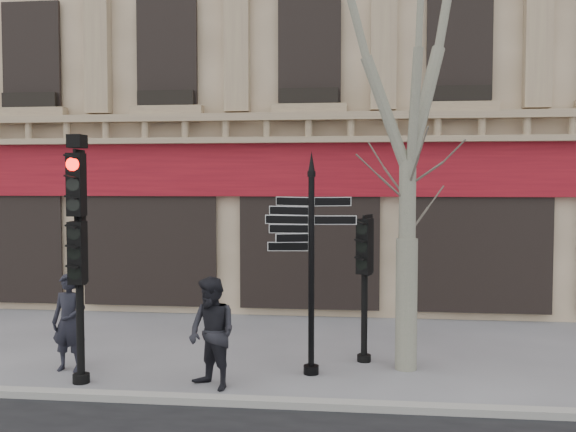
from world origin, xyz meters
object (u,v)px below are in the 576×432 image
object	(u,v)px
plane_tree	(409,8)
pedestrian_a	(69,322)
pedestrian_b	(212,333)
fingerpost	(311,225)
traffic_signal_secondary	(365,262)
traffic_signal_main	(79,227)

from	to	relation	value
plane_tree	pedestrian_a	distance (m)	8.02
pedestrian_a	pedestrian_b	bearing A→B (deg)	-9.92
fingerpost	traffic_signal_secondary	world-z (taller)	fingerpost
fingerpost	traffic_signal_main	distance (m)	3.84
traffic_signal_main	pedestrian_a	world-z (taller)	traffic_signal_main
fingerpost	pedestrian_b	world-z (taller)	fingerpost
traffic_signal_secondary	plane_tree	distance (m)	4.51
fingerpost	pedestrian_a	size ratio (longest dim) A/B	2.23
fingerpost	plane_tree	distance (m)	4.08
fingerpost	traffic_signal_secondary	xyz separation A→B (m)	(0.91, 0.88, -0.73)
traffic_signal_main	plane_tree	world-z (taller)	plane_tree
fingerpost	traffic_signal_main	xyz separation A→B (m)	(-3.73, -0.91, -0.00)
traffic_signal_secondary	pedestrian_b	distance (m)	3.18
traffic_signal_secondary	plane_tree	xyz separation A→B (m)	(0.73, -0.40, 4.44)
pedestrian_b	plane_tree	bearing A→B (deg)	60.43
traffic_signal_main	plane_tree	bearing A→B (deg)	9.22
pedestrian_a	pedestrian_b	world-z (taller)	pedestrian_b
fingerpost	traffic_signal_main	size ratio (longest dim) A/B	0.94
traffic_signal_secondary	pedestrian_b	world-z (taller)	traffic_signal_secondary
traffic_signal_main	fingerpost	bearing A→B (deg)	8.41
traffic_signal_secondary	pedestrian_a	size ratio (longest dim) A/B	1.54
traffic_signal_main	pedestrian_b	bearing A→B (deg)	-6.23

